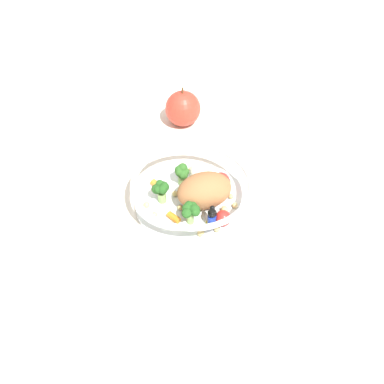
{
  "coord_description": "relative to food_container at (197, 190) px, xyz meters",
  "views": [
    {
      "loc": [
        0.47,
        -0.17,
        0.56
      ],
      "look_at": [
        -0.01,
        0.01,
        0.03
      ],
      "focal_mm": 41.19,
      "sensor_mm": 36.0,
      "label": 1
    }
  ],
  "objects": [
    {
      "name": "ground_plane",
      "position": [
        0.01,
        -0.02,
        -0.03
      ],
      "size": [
        2.4,
        2.4,
        0.0
      ],
      "primitive_type": "plane",
      "color": "silver"
    },
    {
      "name": "loose_apple",
      "position": [
        -0.23,
        0.06,
        0.01
      ],
      "size": [
        0.07,
        0.07,
        0.09
      ],
      "color": "#BC3828",
      "rests_on": "ground_plane"
    },
    {
      "name": "folded_napkin",
      "position": [
        0.24,
        -0.11,
        -0.03
      ],
      "size": [
        0.18,
        0.19,
        0.01
      ],
      "primitive_type": "cube",
      "rotation": [
        0.0,
        0.0,
        0.46
      ],
      "color": "white",
      "rests_on": "ground_plane"
    },
    {
      "name": "food_container",
      "position": [
        0.0,
        0.0,
        0.0
      ],
      "size": [
        0.2,
        0.2,
        0.07
      ],
      "color": "white",
      "rests_on": "ground_plane"
    }
  ]
}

